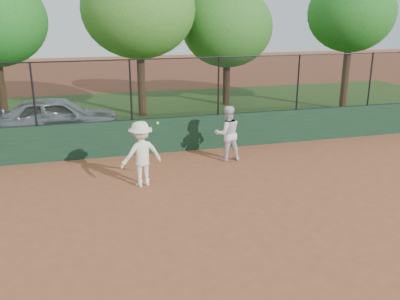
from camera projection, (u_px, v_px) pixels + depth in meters
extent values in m
plane|color=#9D5432|center=(191.00, 234.00, 9.76)|extent=(80.00, 80.00, 0.00)
cube|color=#1A3A24|center=(148.00, 136.00, 15.10)|extent=(26.00, 0.20, 1.20)
cube|color=#295119|center=(128.00, 115.00, 20.80)|extent=(36.00, 12.00, 0.01)
imported|color=silver|center=(58.00, 117.00, 17.01)|extent=(4.63, 1.87, 1.58)
imported|color=silver|center=(227.00, 133.00, 14.34)|extent=(0.88, 0.69, 1.79)
imported|color=white|center=(141.00, 154.00, 12.23)|extent=(1.32, 0.97, 1.83)
sphere|color=#C0DA30|center=(158.00, 123.00, 11.90)|extent=(0.08, 0.08, 0.08)
cube|color=black|center=(146.00, 89.00, 14.62)|extent=(26.00, 0.02, 2.00)
cylinder|color=black|center=(145.00, 59.00, 14.32)|extent=(26.00, 0.04, 0.04)
cylinder|color=black|center=(33.00, 95.00, 13.73)|extent=(0.06, 0.06, 2.00)
cylinder|color=black|center=(131.00, 90.00, 14.49)|extent=(0.06, 0.06, 2.00)
cylinder|color=black|center=(218.00, 86.00, 15.25)|extent=(0.06, 0.06, 2.00)
cylinder|color=black|center=(298.00, 82.00, 16.01)|extent=(0.06, 0.06, 2.00)
cylinder|color=black|center=(370.00, 79.00, 16.76)|extent=(0.06, 0.06, 2.00)
cylinder|color=#452E18|center=(2.00, 91.00, 19.73)|extent=(0.36, 0.36, 2.51)
cylinder|color=#492F1A|center=(142.00, 85.00, 20.30)|extent=(0.36, 0.36, 2.81)
ellipsoid|color=#3D7525|center=(139.00, 9.00, 19.30)|extent=(4.97, 4.52, 4.29)
cylinder|color=#3B2413|center=(226.00, 84.00, 22.79)|extent=(0.36, 0.36, 2.13)
ellipsoid|color=#316821|center=(227.00, 27.00, 21.95)|extent=(4.54, 4.13, 3.92)
cylinder|color=#4C321B|center=(345.00, 79.00, 21.60)|extent=(0.36, 0.36, 2.95)
ellipsoid|color=#20621C|center=(352.00, 13.00, 20.68)|extent=(4.13, 3.75, 3.56)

